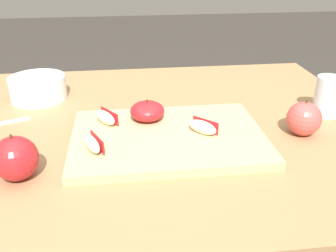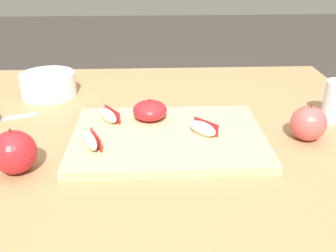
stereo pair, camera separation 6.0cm
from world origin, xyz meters
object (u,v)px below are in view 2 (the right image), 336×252
at_px(apple_half_skin_up, 150,110).
at_px(apple_wedge_near_knife, 91,141).
at_px(apple_wedge_right, 108,115).
at_px(apple_wedge_back, 203,128).
at_px(cutting_board, 168,138).
at_px(whole_apple_pink_lady, 308,123).
at_px(ceramic_fruit_bowl, 48,84).
at_px(whole_apple_crimson, 14,152).

bearing_deg(apple_half_skin_up, apple_wedge_near_knife, -132.73).
bearing_deg(apple_wedge_right, apple_half_skin_up, 5.10).
xyz_separation_m(apple_half_skin_up, apple_wedge_back, (0.12, -0.09, -0.01)).
xyz_separation_m(cutting_board, apple_wedge_near_knife, (-0.17, -0.06, 0.03)).
relative_size(apple_wedge_back, whole_apple_pink_lady, 0.76).
bearing_deg(ceramic_fruit_bowl, apple_wedge_right, -49.47).
distance_m(cutting_board, whole_apple_crimson, 0.33).
distance_m(apple_half_skin_up, apple_wedge_near_knife, 0.19).
height_order(cutting_board, apple_wedge_back, apple_wedge_back).
bearing_deg(whole_apple_pink_lady, apple_wedge_back, -178.85).
bearing_deg(ceramic_fruit_bowl, whole_apple_pink_lady, -24.91).
xyz_separation_m(whole_apple_crimson, ceramic_fruit_bowl, (-0.04, 0.42, -0.01)).
height_order(cutting_board, whole_apple_pink_lady, whole_apple_pink_lady).
bearing_deg(whole_apple_crimson, apple_wedge_near_knife, 21.83).
relative_size(apple_wedge_back, ceramic_fruit_bowl, 0.42).
bearing_deg(ceramic_fruit_bowl, apple_wedge_near_knife, -64.11).
bearing_deg(apple_wedge_right, cutting_board, -27.00).
bearing_deg(apple_wedge_near_knife, ceramic_fruit_bowl, 115.89).
xyz_separation_m(apple_half_skin_up, apple_wedge_right, (-0.10, -0.01, -0.01)).
bearing_deg(apple_wedge_near_knife, whole_apple_crimson, -158.17).
distance_m(apple_wedge_right, whole_apple_pink_lady, 0.47).
relative_size(apple_wedge_right, apple_wedge_near_knife, 0.96).
xyz_separation_m(whole_apple_crimson, whole_apple_pink_lady, (0.63, 0.11, -0.00)).
relative_size(apple_wedge_right, whole_apple_crimson, 0.75).
bearing_deg(whole_apple_crimson, apple_wedge_back, 15.11).
relative_size(cutting_board, apple_wedge_near_knife, 5.85).
height_order(apple_half_skin_up, apple_wedge_right, apple_half_skin_up).
height_order(apple_wedge_back, apple_wedge_near_knife, same).
relative_size(whole_apple_crimson, ceramic_fruit_bowl, 0.60).
bearing_deg(ceramic_fruit_bowl, whole_apple_crimson, -85.20).
xyz_separation_m(apple_wedge_right, apple_wedge_near_knife, (-0.02, -0.13, 0.00)).
distance_m(apple_half_skin_up, apple_wedge_right, 0.10).
height_order(apple_wedge_back, whole_apple_crimson, whole_apple_crimson).
bearing_deg(whole_apple_pink_lady, ceramic_fruit_bowl, 155.09).
xyz_separation_m(cutting_board, whole_apple_pink_lady, (0.32, -0.00, 0.03)).
bearing_deg(whole_apple_pink_lady, whole_apple_crimson, -170.17).
relative_size(apple_wedge_back, apple_wedge_near_knife, 0.91).
bearing_deg(apple_wedge_near_knife, apple_half_skin_up, 47.27).
bearing_deg(apple_half_skin_up, ceramic_fruit_bowl, 143.25).
bearing_deg(cutting_board, apple_wedge_back, -5.07).
distance_m(apple_wedge_back, apple_wedge_right, 0.24).
relative_size(apple_half_skin_up, apple_wedge_back, 1.25).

